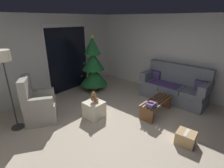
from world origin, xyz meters
name	(u,v)px	position (x,y,z in m)	size (l,w,h in m)	color
ground_plane	(124,132)	(0.00, 0.00, 0.00)	(7.00, 7.00, 0.00)	#B2A38E
wall_back	(45,57)	(0.00, 3.06, 1.25)	(5.72, 0.12, 2.50)	beige
wall_right	(180,56)	(2.86, 0.00, 1.25)	(0.12, 6.00, 2.50)	beige
patio_door_frame	(68,58)	(0.76, 2.99, 1.10)	(1.60, 0.02, 2.20)	silver
patio_door_glass	(69,60)	(0.76, 2.97, 1.05)	(1.50, 0.02, 2.10)	black
couch	(174,87)	(2.32, -0.13, 0.40)	(0.83, 1.96, 1.08)	slate
coffee_table	(156,105)	(1.19, -0.14, 0.26)	(1.10, 0.40, 0.39)	brown
remote_black	(151,101)	(1.05, -0.06, 0.40)	(0.04, 0.16, 0.02)	black
remote_graphite	(157,97)	(1.35, -0.06, 0.40)	(0.04, 0.16, 0.02)	#333338
book_stack	(151,105)	(0.79, -0.21, 0.44)	(0.27, 0.23, 0.10)	#6B3D7A
cell_phone	(151,103)	(0.78, -0.19, 0.49)	(0.07, 0.14, 0.01)	black
christmas_tree	(93,66)	(1.24, 2.27, 0.85)	(0.94, 0.94, 1.91)	#4C1E19
armchair	(39,106)	(-0.97, 1.84, 0.40)	(0.95, 0.95, 1.13)	gray
floor_lamp	(3,64)	(-1.47, 1.95, 1.51)	(0.32, 0.32, 1.78)	#2D2D30
ottoman	(94,109)	(0.02, 0.96, 0.21)	(0.44, 0.44, 0.41)	beige
teddy_bear_chestnut	(94,98)	(0.02, 0.96, 0.53)	(0.21, 0.21, 0.29)	brown
cardboard_box_taped_mid_floor	(186,138)	(0.52, -1.15, 0.13)	(0.35, 0.37, 0.26)	tan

